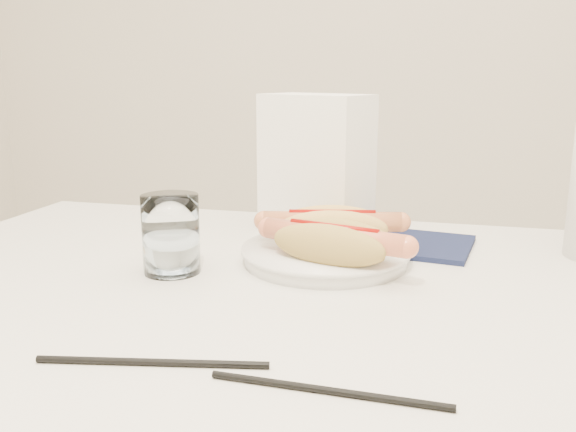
% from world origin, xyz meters
% --- Properties ---
extents(table, '(1.20, 0.80, 0.75)m').
position_xyz_m(table, '(0.00, 0.00, 0.69)').
color(table, silver).
rests_on(table, ground).
extents(plate, '(0.28, 0.28, 0.02)m').
position_xyz_m(plate, '(0.02, 0.12, 0.76)').
color(plate, white).
rests_on(plate, table).
extents(hotdog_left, '(0.20, 0.11, 0.05)m').
position_xyz_m(hotdog_left, '(0.02, 0.15, 0.79)').
color(hotdog_left, '#E3B35A').
rests_on(hotdog_left, plate).
extents(hotdog_right, '(0.20, 0.12, 0.05)m').
position_xyz_m(hotdog_right, '(0.04, 0.06, 0.79)').
color(hotdog_right, tan).
rests_on(hotdog_right, plate).
extents(water_glass, '(0.08, 0.08, 0.11)m').
position_xyz_m(water_glass, '(-0.17, 0.02, 0.80)').
color(water_glass, white).
rests_on(water_glass, table).
extents(chopstick_near, '(0.22, 0.05, 0.01)m').
position_xyz_m(chopstick_near, '(-0.07, -0.23, 0.75)').
color(chopstick_near, black).
rests_on(chopstick_near, table).
extents(chopstick_far, '(0.21, 0.01, 0.01)m').
position_xyz_m(chopstick_far, '(0.09, -0.24, 0.75)').
color(chopstick_far, black).
rests_on(chopstick_far, table).
extents(napkin_box, '(0.20, 0.16, 0.23)m').
position_xyz_m(napkin_box, '(-0.03, 0.27, 0.87)').
color(napkin_box, white).
rests_on(napkin_box, table).
extents(navy_napkin, '(0.17, 0.17, 0.01)m').
position_xyz_m(navy_napkin, '(0.15, 0.23, 0.75)').
color(navy_napkin, '#111837').
rests_on(navy_napkin, table).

